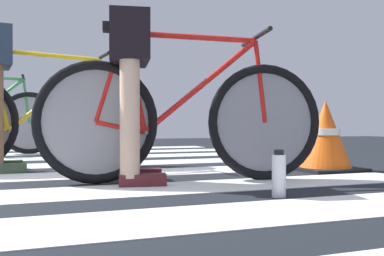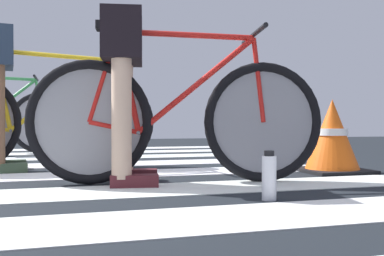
# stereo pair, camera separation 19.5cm
# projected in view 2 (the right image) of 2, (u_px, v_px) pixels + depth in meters

# --- Properties ---
(bicycle_1_of_3) EXTENTS (1.72, 0.54, 0.93)m
(bicycle_1_of_3) POSITION_uv_depth(u_px,v_px,m) (177.00, 117.00, 2.51)
(bicycle_1_of_3) COLOR black
(bicycle_1_of_3) RESTS_ON ground
(cyclist_1_of_3) EXTENTS (0.37, 0.44, 0.98)m
(cyclist_1_of_3) POSITION_uv_depth(u_px,v_px,m) (124.00, 74.00, 2.47)
(cyclist_1_of_3) COLOR beige
(cyclist_1_of_3) RESTS_ON ground
(bicycle_2_of_3) EXTENTS (1.73, 0.52, 0.93)m
(bicycle_2_of_3) POSITION_uv_depth(u_px,v_px,m) (43.00, 119.00, 3.24)
(bicycle_2_of_3) COLOR black
(bicycle_2_of_3) RESTS_ON ground
(water_bottle) EXTENTS (0.07, 0.07, 0.23)m
(water_bottle) POSITION_uv_depth(u_px,v_px,m) (269.00, 177.00, 1.96)
(water_bottle) COLOR silver
(water_bottle) RESTS_ON ground
(traffic_cone) EXTENTS (0.46, 0.46, 0.53)m
(traffic_cone) POSITION_uv_depth(u_px,v_px,m) (332.00, 137.00, 3.10)
(traffic_cone) COLOR black
(traffic_cone) RESTS_ON ground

